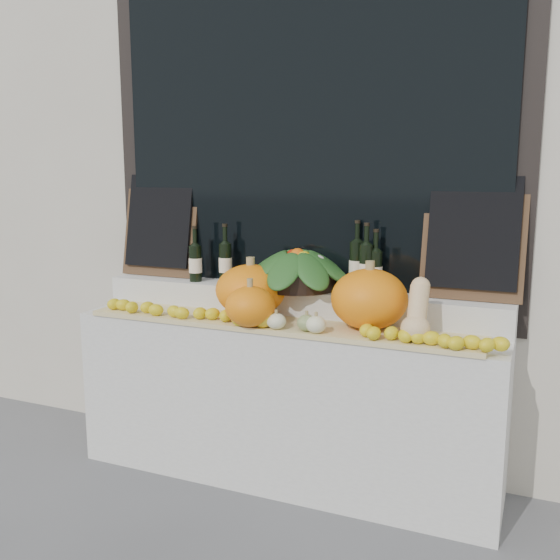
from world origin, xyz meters
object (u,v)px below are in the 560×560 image
(pumpkin_left, at_px, (251,290))
(butternut_squash, at_px, (417,313))
(wine_bottle_tall, at_px, (357,265))
(produce_bowl, at_px, (298,269))
(pumpkin_right, at_px, (369,299))

(pumpkin_left, height_order, butternut_squash, butternut_squash)
(wine_bottle_tall, bearing_deg, produce_bowl, -167.59)
(pumpkin_right, relative_size, butternut_squash, 1.33)
(butternut_squash, bearing_deg, pumpkin_right, 156.04)
(pumpkin_right, bearing_deg, pumpkin_left, 177.28)
(pumpkin_left, xyz_separation_m, produce_bowl, (0.21, 0.16, 0.11))
(pumpkin_left, bearing_deg, produce_bowl, 37.24)
(butternut_squash, bearing_deg, produce_bowl, 156.88)
(pumpkin_left, bearing_deg, butternut_squash, -9.02)
(butternut_squash, distance_m, wine_bottle_tall, 0.57)
(produce_bowl, bearing_deg, pumpkin_left, -142.76)
(pumpkin_right, distance_m, produce_bowl, 0.50)
(pumpkin_left, xyz_separation_m, pumpkin_right, (0.66, -0.03, 0.01))
(butternut_squash, height_order, produce_bowl, produce_bowl)
(produce_bowl, bearing_deg, wine_bottle_tall, 12.41)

